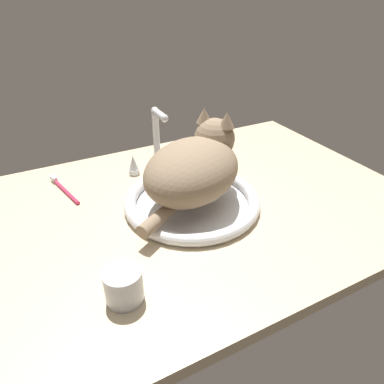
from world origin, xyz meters
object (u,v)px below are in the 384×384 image
Objects in this scene: metal_jar at (124,285)px; toothbrush at (64,189)px; cat at (196,165)px; faucet at (158,148)px; sink_basin at (192,201)px.

metal_jar is 43.91cm from toothbrush.
cat is 35.46cm from metal_jar.
toothbrush is at bearing 94.31° from metal_jar.
cat is at bearing 40.20° from metal_jar.
toothbrush is at bearing 144.43° from cat.
faucet is 50.16cm from metal_jar.
sink_basin is 35.89cm from toothbrush.
faucet is 0.55× the size of cat.
metal_jar is (-24.79, -21.36, 2.01)cm from sink_basin.
metal_jar is (-26.50, -22.40, -7.29)cm from cat.
sink_basin is 32.78cm from metal_jar.
metal_jar is at bearing -139.80° from cat.
faucet is at bearing 60.28° from metal_jar.
sink_basin is 4.87× the size of metal_jar.
sink_basin is 22.84cm from faucet.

